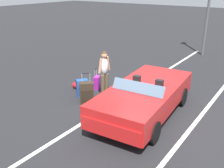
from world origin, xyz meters
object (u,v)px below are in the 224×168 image
(suitcase_medium_bright, at_px, (82,88))
(parking_lamp_post, at_px, (209,0))
(suitcase_large_black, at_px, (87,93))
(duffel_bag, at_px, (80,85))
(convertible_car, at_px, (142,100))
(traveler_person, at_px, (104,71))
(suitcase_small_carryon, at_px, (97,83))

(suitcase_medium_bright, distance_m, parking_lamp_post, 8.85)
(suitcase_large_black, height_order, duffel_bag, suitcase_large_black)
(suitcase_large_black, relative_size, duffel_bag, 1.49)
(suitcase_large_black, height_order, parking_lamp_post, parking_lamp_post)
(duffel_bag, height_order, parking_lamp_post, parking_lamp_post)
(convertible_car, distance_m, traveler_person, 2.03)
(suitcase_medium_bright, height_order, parking_lamp_post, parking_lamp_post)
(convertible_car, relative_size, suitcase_small_carryon, 5.29)
(suitcase_large_black, bearing_deg, duffel_bag, -170.73)
(suitcase_small_carryon, xyz_separation_m, duffel_bag, (0.40, -0.53, -0.10))
(suitcase_large_black, distance_m, suitcase_small_carryon, 1.29)
(parking_lamp_post, bearing_deg, suitcase_medium_bright, -12.29)
(suitcase_large_black, bearing_deg, parking_lamp_post, 128.79)
(suitcase_small_carryon, height_order, parking_lamp_post, parking_lamp_post)
(suitcase_small_carryon, distance_m, parking_lamp_post, 8.08)
(suitcase_small_carryon, bearing_deg, duffel_bag, -162.16)
(convertible_car, bearing_deg, traveler_person, -114.60)
(traveler_person, bearing_deg, convertible_car, -14.53)
(convertible_car, height_order, suitcase_large_black, convertible_car)
(convertible_car, distance_m, duffel_bag, 3.13)
(convertible_car, bearing_deg, suitcase_medium_bright, -99.24)
(convertible_car, distance_m, suitcase_small_carryon, 2.73)
(convertible_car, relative_size, duffel_bag, 6.04)
(suitcase_large_black, height_order, suitcase_medium_bright, suitcase_large_black)
(convertible_car, bearing_deg, duffel_bag, -106.79)
(suitcase_medium_bright, bearing_deg, duffel_bag, 176.19)
(suitcase_small_carryon, bearing_deg, convertible_car, -41.79)
(suitcase_small_carryon, height_order, duffel_bag, suitcase_small_carryon)
(suitcase_medium_bright, xyz_separation_m, traveler_person, (-0.48, 0.64, 0.62))
(parking_lamp_post, bearing_deg, duffel_bag, -16.52)
(convertible_car, bearing_deg, suitcase_small_carryon, -117.36)
(suitcase_small_carryon, distance_m, duffel_bag, 0.67)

